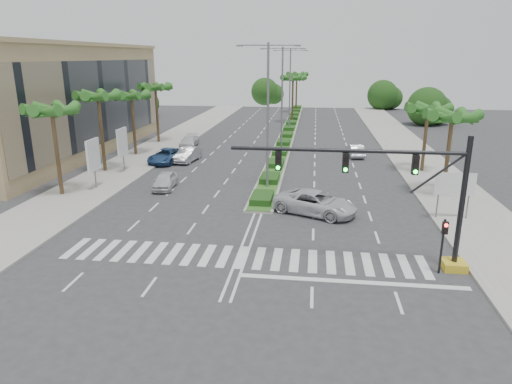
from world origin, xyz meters
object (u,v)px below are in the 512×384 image
Objects in this scene: car_parked_b at (188,155)px; car_right at (355,150)px; car_parked_c at (166,156)px; car_parked_d at (189,141)px; car_crossing at (316,203)px; car_parked_a at (165,181)px.

car_right is (18.14, 4.90, -0.05)m from car_parked_b.
car_parked_c reaches higher than car_parked_d.
car_right is (20.30, 5.76, -0.03)m from car_parked_c.
car_crossing is at bearing 70.61° from car_right.
car_crossing reaches higher than car_parked_a.
car_parked_d is at bearing 93.98° from car_parked_a.
car_right reaches higher than car_parked_a.
car_crossing is 1.38× the size of car_right.
car_parked_c is 1.24× the size of car_right.
car_parked_b is at bearing 65.67° from car_crossing.
car_parked_a is 13.81m from car_crossing.
car_parked_b is 18.79m from car_right.
car_parked_b is 0.87× the size of car_parked_c.
car_parked_a is at bearing 34.47° from car_right.
car_parked_a is 0.77× the size of car_parked_c.
car_crossing is at bearing -36.83° from car_parked_c.
car_parked_c is 21.61m from car_crossing.
car_parked_b is 20.71m from car_crossing.
car_parked_b is 2.33m from car_parked_c.
car_parked_d is (0.00, 9.31, -0.08)m from car_parked_c.
car_parked_d is (-2.16, 8.45, -0.10)m from car_parked_b.
car_parked_d is at bearing 57.70° from car_crossing.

